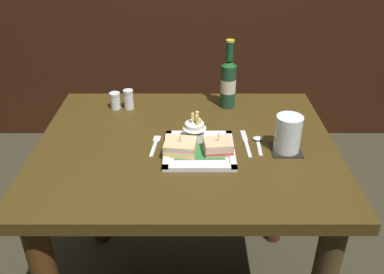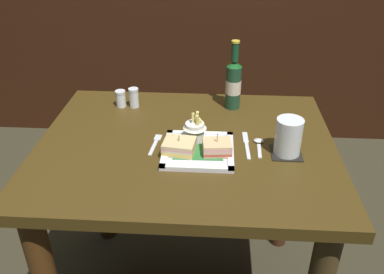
# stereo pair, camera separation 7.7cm
# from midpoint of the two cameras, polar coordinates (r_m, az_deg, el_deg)

# --- Properties ---
(dining_table) EXTENTS (1.03, 0.82, 0.77)m
(dining_table) POSITION_cam_midpoint_polar(r_m,az_deg,el_deg) (1.49, 0.68, -5.78)
(dining_table) COLOR #402E11
(dining_table) RESTS_ON ground_plane
(square_plate) EXTENTS (0.23, 0.23, 0.02)m
(square_plate) POSITION_cam_midpoint_polar(r_m,az_deg,el_deg) (1.35, 2.51, -1.94)
(square_plate) COLOR white
(square_plate) RESTS_ON dining_table
(sandwich_half_left) EXTENTS (0.11, 0.10, 0.06)m
(sandwich_half_left) POSITION_cam_midpoint_polar(r_m,az_deg,el_deg) (1.33, -0.15, -1.35)
(sandwich_half_left) COLOR #D4BB7B
(sandwich_half_left) RESTS_ON square_plate
(sandwich_half_right) EXTENTS (0.10, 0.08, 0.07)m
(sandwich_half_right) POSITION_cam_midpoint_polar(r_m,az_deg,el_deg) (1.32, 5.18, -1.49)
(sandwich_half_right) COLOR tan
(sandwich_half_right) RESTS_ON square_plate
(fries_cup) EXTENTS (0.08, 0.08, 0.11)m
(fries_cup) POSITION_cam_midpoint_polar(r_m,az_deg,el_deg) (1.38, 1.99, 1.15)
(fries_cup) COLOR silver
(fries_cup) RESTS_ON square_plate
(beer_bottle) EXTENTS (0.06, 0.06, 0.27)m
(beer_bottle) POSITION_cam_midpoint_polar(r_m,az_deg,el_deg) (1.62, 7.19, 7.48)
(beer_bottle) COLOR #1D422B
(beer_bottle) RESTS_ON dining_table
(drink_coaster) EXTENTS (0.10, 0.10, 0.00)m
(drink_coaster) POSITION_cam_midpoint_polar(r_m,az_deg,el_deg) (1.39, 14.61, -2.22)
(drink_coaster) COLOR black
(drink_coaster) RESTS_ON dining_table
(water_glass) EXTENTS (0.09, 0.09, 0.12)m
(water_glass) POSITION_cam_midpoint_polar(r_m,az_deg,el_deg) (1.36, 14.90, -0.27)
(water_glass) COLOR silver
(water_glass) RESTS_ON dining_table
(fork) EXTENTS (0.03, 0.14, 0.00)m
(fork) POSITION_cam_midpoint_polar(r_m,az_deg,el_deg) (1.40, -3.61, -0.89)
(fork) COLOR silver
(fork) RESTS_ON dining_table
(knife) EXTENTS (0.02, 0.18, 0.00)m
(knife) POSITION_cam_midpoint_polar(r_m,az_deg,el_deg) (1.41, 9.19, -0.97)
(knife) COLOR silver
(knife) RESTS_ON dining_table
(spoon) EXTENTS (0.04, 0.12, 0.01)m
(spoon) POSITION_cam_midpoint_polar(r_m,az_deg,el_deg) (1.42, 10.89, -0.86)
(spoon) COLOR silver
(spoon) RESTS_ON dining_table
(salt_shaker) EXTENTS (0.04, 0.04, 0.07)m
(salt_shaker) POSITION_cam_midpoint_polar(r_m,az_deg,el_deg) (1.66, -8.65, 5.19)
(salt_shaker) COLOR silver
(salt_shaker) RESTS_ON dining_table
(pepper_shaker) EXTENTS (0.04, 0.04, 0.08)m
(pepper_shaker) POSITION_cam_midpoint_polar(r_m,az_deg,el_deg) (1.65, -6.82, 5.32)
(pepper_shaker) COLOR silver
(pepper_shaker) RESTS_ON dining_table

